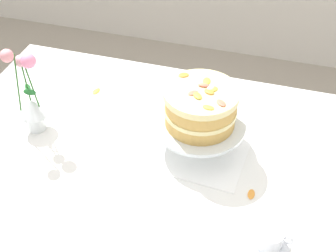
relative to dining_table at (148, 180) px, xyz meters
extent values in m
cube|color=white|center=(0.00, 0.02, 0.07)|extent=(1.40, 1.00, 0.03)
cylinder|color=brown|center=(-0.60, 0.42, -0.30)|extent=(0.06, 0.06, 0.71)
cylinder|color=brown|center=(0.60, 0.42, -0.30)|extent=(0.06, 0.06, 0.71)
cube|color=white|center=(0.14, 0.11, 0.09)|extent=(0.34, 0.34, 0.00)
cylinder|color=silver|center=(0.14, 0.11, 0.10)|extent=(0.11, 0.11, 0.01)
cylinder|color=silver|center=(0.14, 0.11, 0.14)|extent=(0.03, 0.03, 0.07)
cylinder|color=silver|center=(0.14, 0.11, 0.18)|extent=(0.29, 0.29, 0.01)
cylinder|color=tan|center=(0.14, 0.11, 0.21)|extent=(0.22, 0.22, 0.04)
cylinder|color=beige|center=(0.14, 0.11, 0.24)|extent=(0.22, 0.22, 0.01)
cylinder|color=tan|center=(0.14, 0.11, 0.27)|extent=(0.22, 0.22, 0.04)
cylinder|color=beige|center=(0.14, 0.11, 0.30)|extent=(0.23, 0.23, 0.02)
ellipsoid|color=orange|center=(0.16, 0.11, 0.31)|extent=(0.04, 0.04, 0.01)
ellipsoid|color=#E56B51|center=(0.12, 0.09, 0.31)|extent=(0.04, 0.04, 0.00)
ellipsoid|color=yellow|center=(0.13, 0.08, 0.31)|extent=(0.04, 0.04, 0.01)
ellipsoid|color=#E56B51|center=(0.21, 0.07, 0.31)|extent=(0.04, 0.04, 0.00)
ellipsoid|color=#E56B51|center=(0.14, 0.14, 0.32)|extent=(0.04, 0.02, 0.01)
ellipsoid|color=orange|center=(0.07, 0.17, 0.31)|extent=(0.04, 0.04, 0.00)
ellipsoid|color=pink|center=(0.16, 0.13, 0.31)|extent=(0.03, 0.04, 0.01)
ellipsoid|color=yellow|center=(0.17, 0.13, 0.31)|extent=(0.03, 0.03, 0.00)
ellipsoid|color=yellow|center=(0.14, 0.16, 0.31)|extent=(0.03, 0.04, 0.00)
ellipsoid|color=yellow|center=(0.18, 0.04, 0.31)|extent=(0.04, 0.02, 0.00)
cylinder|color=silver|center=(-0.40, 0.04, 0.12)|extent=(0.06, 0.06, 0.07)
cone|color=silver|center=(-0.40, 0.04, 0.18)|extent=(0.10, 0.10, 0.05)
cylinder|color=#2D6028|center=(-0.39, 0.04, 0.28)|extent=(0.02, 0.01, 0.18)
sphere|color=pink|center=(-0.38, 0.04, 0.36)|extent=(0.05, 0.05, 0.05)
ellipsoid|color=#236B2D|center=(-0.39, 0.03, 0.25)|extent=(0.04, 0.02, 0.02)
cylinder|color=#2D6028|center=(-0.41, 0.05, 0.27)|extent=(0.01, 0.02, 0.16)
sphere|color=#E6A1B1|center=(-0.42, 0.06, 0.35)|extent=(0.04, 0.04, 0.04)
ellipsoid|color=#236B2D|center=(-0.42, 0.06, 0.25)|extent=(0.04, 0.05, 0.01)
cylinder|color=#2D6028|center=(-0.42, 0.02, 0.29)|extent=(0.02, 0.03, 0.20)
sphere|color=pink|center=(-0.42, 0.01, 0.39)|extent=(0.04, 0.04, 0.04)
cylinder|color=white|center=(0.40, -0.20, 0.09)|extent=(0.12, 0.12, 0.01)
cylinder|color=white|center=(0.40, -0.20, 0.12)|extent=(0.08, 0.08, 0.05)
torus|color=white|center=(0.45, -0.20, 0.12)|extent=(0.03, 0.01, 0.03)
ellipsoid|color=yellow|center=(-0.29, 0.29, 0.09)|extent=(0.03, 0.04, 0.01)
ellipsoid|color=orange|center=(0.34, -0.05, 0.09)|extent=(0.02, 0.04, 0.01)
camera|label=1|loc=(0.34, -0.93, 1.11)|focal=48.34mm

